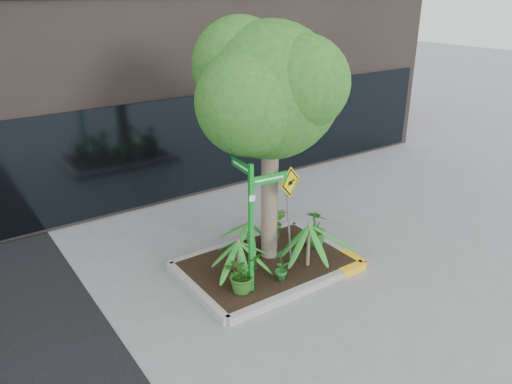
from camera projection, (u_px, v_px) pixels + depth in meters
ground at (267, 278)px, 9.66m from camera, size 80.00×80.00×0.00m
planter at (268, 264)px, 9.95m from camera, size 3.35×2.36×0.15m
tree at (270, 91)px, 8.95m from camera, size 3.20×2.84×4.80m
palm_front at (309, 225)px, 9.50m from camera, size 1.05×1.05×1.17m
palm_left at (238, 241)px, 9.22m from camera, size 0.87×0.87×0.97m
palm_back at (249, 223)px, 10.18m from camera, size 0.74×0.74×0.82m
shrub_a at (242, 273)px, 8.88m from camera, size 0.82×0.82×0.72m
shrub_b at (316, 228)px, 10.41m from camera, size 0.61×0.61×0.82m
shrub_c at (281, 263)px, 9.20m from camera, size 0.52×0.52×0.72m
shrub_d at (276, 223)px, 10.77m from camera, size 0.57×0.57×0.73m
street_sign_post at (252, 217)px, 8.55m from camera, size 0.75×0.79×2.56m
cattle_sign at (289, 199)px, 9.44m from camera, size 0.59×0.23×2.01m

